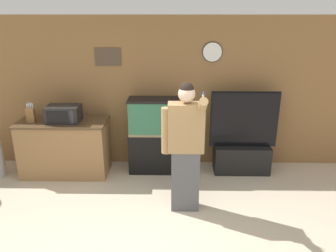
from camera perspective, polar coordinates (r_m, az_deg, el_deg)
wall_back_paneled at (r=5.72m, az=-1.53°, el=5.73°), size 10.00×0.08×2.60m
counter_island at (r=5.81m, az=-17.49°, el=-3.58°), size 1.46×0.67×0.94m
microwave at (r=5.57m, az=-17.73°, el=2.04°), size 0.53×0.36×0.27m
knife_block at (r=5.73m, az=-22.79°, el=1.82°), size 0.13×0.09×0.33m
aquarium_on_stand at (r=5.59m, az=-1.90°, el=-1.69°), size 0.96×0.43×1.29m
tv_on_stand at (r=5.76m, az=12.77°, el=-3.95°), size 1.14×0.40×1.42m
person_standing at (r=4.38m, az=2.98°, el=-3.58°), size 0.57×0.43×1.81m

